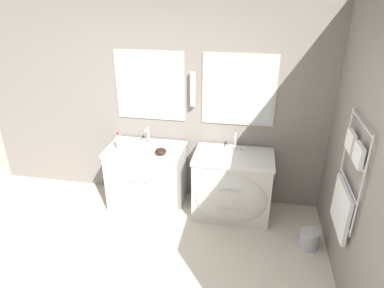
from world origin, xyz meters
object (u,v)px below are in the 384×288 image
(vanity_left, at_px, (146,178))
(vanity_right, at_px, (232,186))
(waste_bin, at_px, (309,238))
(toiletry_bottle, at_px, (119,142))
(amenity_bowl, at_px, (161,151))

(vanity_left, distance_m, vanity_right, 1.09)
(vanity_left, height_order, waste_bin, vanity_left)
(vanity_left, relative_size, toiletry_bottle, 4.25)
(waste_bin, bearing_deg, amenity_bowl, 168.92)
(vanity_right, relative_size, toiletry_bottle, 4.25)
(amenity_bowl, distance_m, waste_bin, 1.93)
(toiletry_bottle, bearing_deg, waste_bin, -9.50)
(vanity_left, relative_size, waste_bin, 4.43)
(vanity_right, height_order, waste_bin, vanity_right)
(amenity_bowl, bearing_deg, vanity_left, 157.17)
(vanity_left, height_order, amenity_bowl, amenity_bowl)
(toiletry_bottle, distance_m, waste_bin, 2.45)
(vanity_left, bearing_deg, toiletry_bottle, -168.63)
(vanity_left, xyz_separation_m, amenity_bowl, (0.24, -0.10, 0.44))
(toiletry_bottle, bearing_deg, vanity_right, 2.47)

